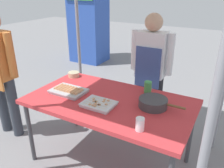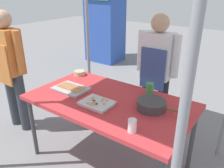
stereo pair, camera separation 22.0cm
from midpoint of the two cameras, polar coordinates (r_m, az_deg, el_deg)
The scene contains 11 objects.
ground_plane at distance 2.66m, azimuth 1.84°, elevation -18.49°, with size 18.00×18.00×0.00m, color slate.
stall_table at distance 2.25m, azimuth 2.07°, elevation -5.21°, with size 1.60×0.90×0.75m.
tray_grilled_sausages at distance 2.43m, azimuth -7.69°, elevation -1.20°, with size 0.36×0.25×0.05m.
tray_meat_skewers at distance 2.13m, azimuth -0.81°, elevation -4.91°, with size 0.30×0.23×0.04m.
cooking_wok at distance 2.10m, azimuth 12.84°, elevation -5.10°, with size 0.42×0.26×0.08m.
condiment_bowl at distance 2.83m, azimuth -5.90°, elevation 2.70°, with size 0.13×0.13×0.06m, color #BFB28C.
drink_cup_near_edge at distance 2.37m, azimuth 12.00°, elevation -1.21°, with size 0.08×0.08×0.12m, color #3F994C.
drink_cup_by_wok at distance 1.77m, azimuth 8.69°, elevation -10.35°, with size 0.07×0.07×0.11m, color white.
vendor_woman at distance 2.77m, azimuth 13.27°, elevation 3.90°, with size 0.52×0.22×1.50m.
customer_nearby at distance 3.01m, azimuth -22.20°, elevation 4.74°, with size 0.52×0.22×1.53m.
neighbor_stall_left at distance 5.70m, azimuth -0.64°, elevation 16.00°, with size 0.80×0.68×2.05m.
Camera 2 is at (1.17, -1.60, 1.78)m, focal length 36.70 mm.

